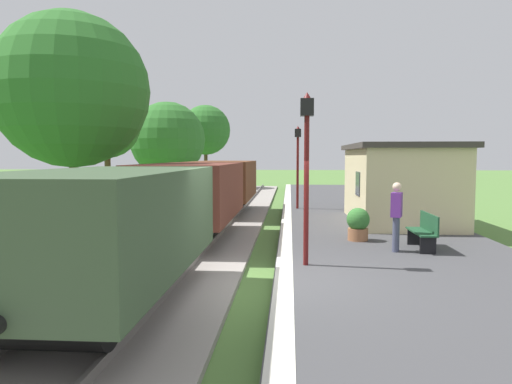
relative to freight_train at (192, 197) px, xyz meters
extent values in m
plane|color=#517A38|center=(2.40, -4.90, -1.40)|extent=(160.00, 160.00, 0.00)
cube|color=#424244|center=(5.60, -4.90, -1.27)|extent=(6.00, 60.00, 0.25)
cube|color=silver|center=(2.80, -4.90, -1.14)|extent=(0.36, 60.00, 0.01)
cube|color=gray|center=(0.00, -4.90, -1.34)|extent=(3.80, 60.00, 0.12)
cube|color=slate|center=(0.72, -4.90, -1.21)|extent=(0.07, 60.00, 0.14)
cube|color=slate|center=(-0.72, -4.90, -1.21)|extent=(0.07, 60.00, 0.14)
cube|color=#384C33|center=(0.00, -6.60, 0.18)|extent=(2.50, 5.60, 1.60)
cube|color=black|center=(0.00, -6.60, -0.47)|extent=(2.10, 5.15, 0.50)
cylinder|color=black|center=(0.00, -4.81, -0.72)|extent=(1.56, 0.84, 0.84)
cylinder|color=black|center=(0.00, -8.39, -0.72)|extent=(1.56, 0.84, 0.84)
cylinder|color=black|center=(0.00, -3.65, -0.47)|extent=(0.20, 0.30, 0.20)
cube|color=brown|center=(0.00, 0.00, 0.18)|extent=(2.50, 5.60, 1.60)
cube|color=black|center=(0.00, 0.00, -0.47)|extent=(2.10, 5.15, 0.50)
cylinder|color=black|center=(0.00, 1.79, -0.72)|extent=(1.56, 0.84, 0.84)
cylinder|color=black|center=(0.00, -1.79, -0.72)|extent=(1.56, 0.84, 0.84)
cylinder|color=black|center=(0.00, 2.95, -0.47)|extent=(0.20, 0.30, 0.20)
cylinder|color=black|center=(0.00, -2.95, -0.47)|extent=(0.20, 0.30, 0.20)
cube|color=brown|center=(0.00, 6.60, 0.18)|extent=(2.50, 5.60, 1.60)
cube|color=black|center=(0.00, 6.60, -0.47)|extent=(2.10, 5.15, 0.50)
cylinder|color=black|center=(0.00, 8.39, -0.72)|extent=(1.56, 0.84, 0.84)
cylinder|color=black|center=(0.00, 4.81, -0.72)|extent=(1.56, 0.84, 0.84)
cylinder|color=black|center=(0.00, 9.55, -0.47)|extent=(0.20, 0.30, 0.20)
cylinder|color=black|center=(0.00, 3.65, -0.47)|extent=(0.20, 0.30, 0.20)
cube|color=beige|center=(6.80, 3.26, 0.15)|extent=(3.20, 5.50, 2.60)
cube|color=#3D3833|center=(6.80, 3.26, 1.54)|extent=(3.50, 5.80, 0.18)
cube|color=black|center=(5.19, 2.16, 0.28)|extent=(0.03, 0.90, 0.80)
cube|color=#1E4C2D|center=(6.23, -1.76, -0.71)|extent=(0.42, 1.50, 0.04)
cube|color=#1E4C2D|center=(6.42, -1.76, -0.46)|extent=(0.04, 1.50, 0.45)
cube|color=black|center=(6.23, -2.36, -0.94)|extent=(0.38, 0.06, 0.42)
cube|color=black|center=(6.23, -1.16, -0.94)|extent=(0.38, 0.06, 0.42)
cube|color=#1E4C2D|center=(6.23, 8.38, -0.71)|extent=(0.42, 1.50, 0.04)
cube|color=#1E4C2D|center=(6.42, 8.38, -0.46)|extent=(0.04, 1.50, 0.45)
cube|color=black|center=(6.23, 7.78, -0.94)|extent=(0.38, 0.06, 0.42)
cube|color=black|center=(6.23, 8.98, -0.94)|extent=(0.38, 0.06, 0.42)
cylinder|color=#474C66|center=(5.50, -2.16, -0.72)|extent=(0.15, 0.15, 0.86)
cylinder|color=#474C66|center=(5.56, -2.01, -0.72)|extent=(0.15, 0.15, 0.86)
cube|color=#662D8C|center=(5.53, -2.09, 0.01)|extent=(0.36, 0.44, 0.60)
sphere|color=beige|center=(5.53, -2.09, 0.45)|extent=(0.22, 0.22, 0.22)
cylinder|color=#9E6642|center=(4.81, -0.62, -0.98)|extent=(0.56, 0.56, 0.34)
sphere|color=#387A33|center=(4.81, -0.62, -0.55)|extent=(0.64, 0.64, 0.64)
cylinder|color=#591414|center=(3.26, -3.71, 0.45)|extent=(0.11, 0.11, 3.20)
cube|color=black|center=(3.26, -3.71, 2.23)|extent=(0.28, 0.28, 0.36)
sphere|color=#F2E5BF|center=(3.26, -3.71, 2.23)|extent=(0.20, 0.20, 0.20)
cone|color=#591414|center=(3.26, -3.71, 2.47)|extent=(0.20, 0.20, 0.16)
cylinder|color=#591414|center=(3.26, 7.31, 0.45)|extent=(0.11, 0.11, 3.20)
cube|color=black|center=(3.26, 7.31, 2.23)|extent=(0.28, 0.28, 0.36)
sphere|color=#F2E5BF|center=(3.26, 7.31, 2.23)|extent=(0.20, 0.20, 0.20)
cone|color=#591414|center=(3.26, 7.31, 2.47)|extent=(0.20, 0.20, 0.16)
cylinder|color=#4C3823|center=(-3.62, 0.01, 0.02)|extent=(0.28, 0.28, 2.83)
sphere|color=#2D6B28|center=(-3.62, 0.01, 3.16)|extent=(4.61, 4.61, 4.61)
cylinder|color=#4C3823|center=(-5.66, 7.80, 0.05)|extent=(0.28, 0.28, 2.90)
sphere|color=#2D6B28|center=(-5.66, 7.80, 2.67)|extent=(3.11, 3.11, 3.11)
cylinder|color=#4C3823|center=(-4.84, 15.66, -0.46)|extent=(0.28, 0.28, 1.88)
sphere|color=#2D6B28|center=(-4.84, 15.66, 2.26)|extent=(4.75, 4.75, 4.75)
cylinder|color=#4C3823|center=(-3.68, 22.80, 0.20)|extent=(0.28, 0.28, 3.19)
sphere|color=#2D6B28|center=(-3.68, 22.80, 3.25)|extent=(3.89, 3.89, 3.89)
camera|label=1|loc=(2.90, -13.76, 1.21)|focal=32.92mm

